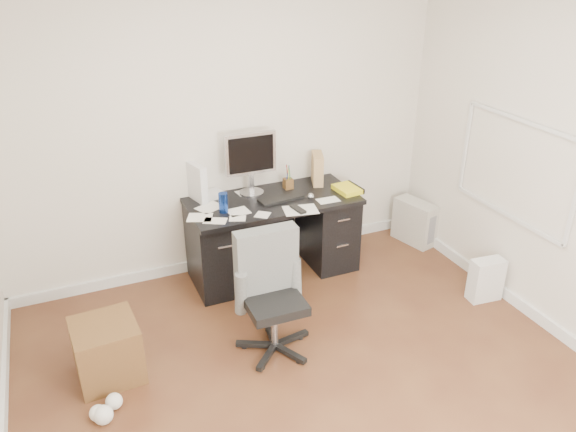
% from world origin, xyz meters
% --- Properties ---
extents(ground, '(4.00, 4.00, 0.00)m').
position_xyz_m(ground, '(0.00, 0.00, 0.00)').
color(ground, '#462416').
rests_on(ground, ground).
extents(room_shell, '(4.02, 4.02, 2.71)m').
position_xyz_m(room_shell, '(0.03, 0.03, 1.66)').
color(room_shell, beige).
rests_on(room_shell, ground).
extents(desk, '(1.50, 0.70, 0.75)m').
position_xyz_m(desk, '(0.30, 1.65, 0.40)').
color(desk, black).
rests_on(desk, ground).
extents(loose_papers, '(1.10, 0.60, 0.00)m').
position_xyz_m(loose_papers, '(0.10, 1.60, 0.75)').
color(loose_papers, silver).
rests_on(loose_papers, desk).
extents(lcd_monitor, '(0.47, 0.27, 0.58)m').
position_xyz_m(lcd_monitor, '(0.17, 1.84, 1.04)').
color(lcd_monitor, '#ADACB1').
rests_on(lcd_monitor, desk).
extents(keyboard, '(0.41, 0.18, 0.02)m').
position_xyz_m(keyboard, '(0.36, 1.61, 0.76)').
color(keyboard, black).
rests_on(keyboard, desk).
extents(computer_mouse, '(0.06, 0.06, 0.06)m').
position_xyz_m(computer_mouse, '(0.61, 1.52, 0.78)').
color(computer_mouse, '#ADACB1').
rests_on(computer_mouse, desk).
extents(travel_mug, '(0.09, 0.09, 0.17)m').
position_xyz_m(travel_mug, '(-0.18, 1.57, 0.84)').
color(travel_mug, navy).
rests_on(travel_mug, desk).
extents(white_binder, '(0.20, 0.31, 0.33)m').
position_xyz_m(white_binder, '(-0.31, 1.91, 0.92)').
color(white_binder, silver).
rests_on(white_binder, desk).
extents(magazine_file, '(0.20, 0.27, 0.29)m').
position_xyz_m(magazine_file, '(0.82, 1.84, 0.89)').
color(magazine_file, '#AA7F52').
rests_on(magazine_file, desk).
extents(pen_cup, '(0.10, 0.10, 0.23)m').
position_xyz_m(pen_cup, '(0.52, 1.82, 0.87)').
color(pen_cup, '#553618').
rests_on(pen_cup, desk).
extents(yellow_book, '(0.22, 0.27, 0.04)m').
position_xyz_m(yellow_book, '(0.99, 1.54, 0.77)').
color(yellow_book, yellow).
rests_on(yellow_book, desk).
extents(paper_remote, '(0.32, 0.28, 0.02)m').
position_xyz_m(paper_remote, '(0.43, 1.35, 0.76)').
color(paper_remote, silver).
rests_on(paper_remote, desk).
extents(office_chair, '(0.55, 0.55, 0.95)m').
position_xyz_m(office_chair, '(-0.11, 0.61, 0.48)').
color(office_chair, '#4A4C49').
rests_on(office_chair, ground).
extents(pc_tower, '(0.30, 0.48, 0.44)m').
position_xyz_m(pc_tower, '(1.85, 1.64, 0.22)').
color(pc_tower, '#AAA599').
rests_on(pc_tower, ground).
extents(shopping_bag, '(0.30, 0.23, 0.38)m').
position_xyz_m(shopping_bag, '(1.81, 0.52, 0.19)').
color(shopping_bag, silver).
rests_on(shopping_bag, ground).
extents(wicker_basket, '(0.46, 0.46, 0.43)m').
position_xyz_m(wicker_basket, '(-1.29, 0.82, 0.22)').
color(wicker_basket, '#462A15').
rests_on(wicker_basket, ground).
extents(desk_printer, '(0.42, 0.39, 0.20)m').
position_xyz_m(desk_printer, '(0.11, 1.21, 0.10)').
color(desk_printer, slate).
rests_on(desk_printer, ground).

